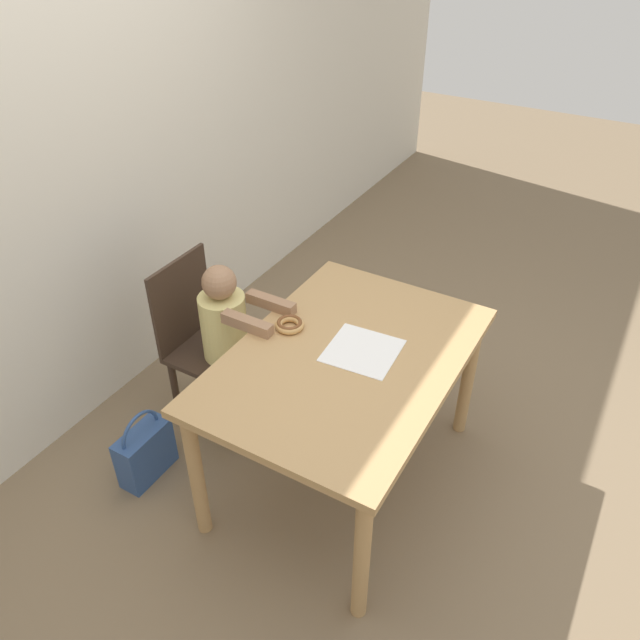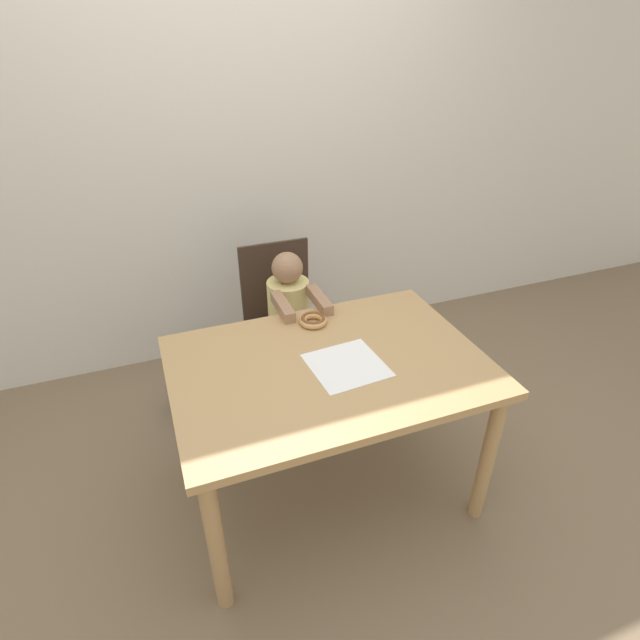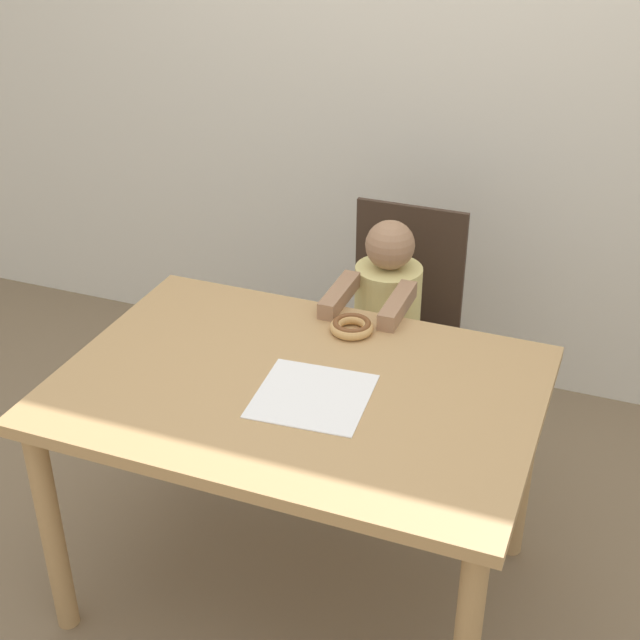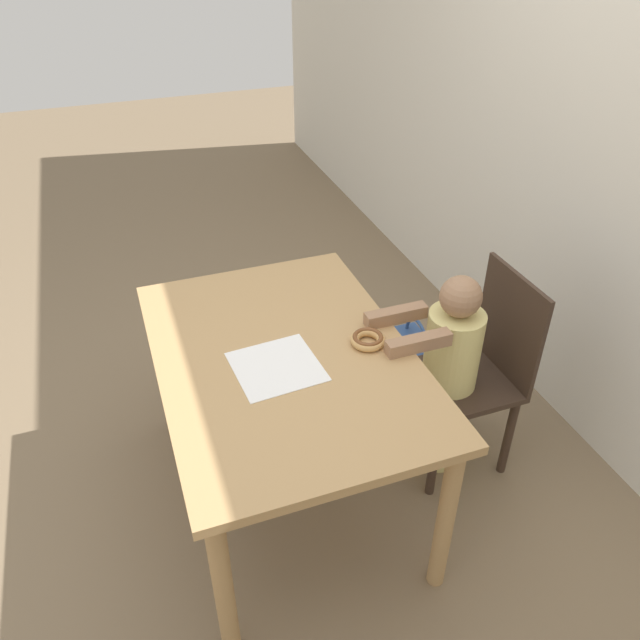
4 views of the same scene
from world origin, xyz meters
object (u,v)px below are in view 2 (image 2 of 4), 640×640
Objects in this scene: donut at (313,320)px; handbag at (200,385)px; child_figure at (290,331)px; chair at (283,323)px.

donut reaches higher than handbag.
donut is at bearing -44.93° from handbag.
handbag is (-0.49, 0.49, -0.59)m from donut.
chair is at bearing 90.00° from child_figure.
child_figure reaches higher than handbag.
chair is 0.96× the size of child_figure.
handbag is at bearing 164.39° from child_figure.
donut is (0.00, -0.47, 0.29)m from chair.
donut is 0.33× the size of handbag.
chair is 0.55m from donut.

